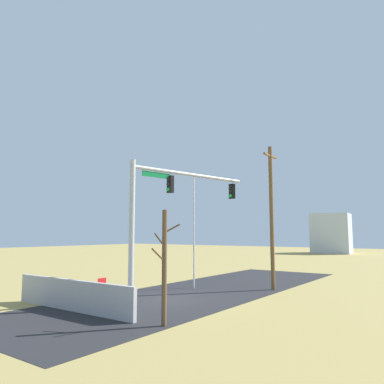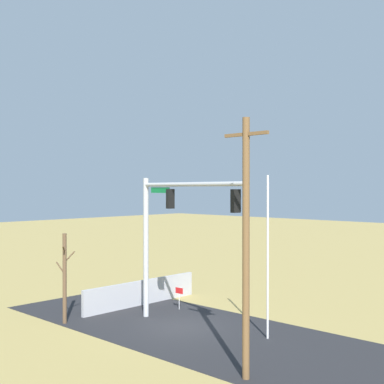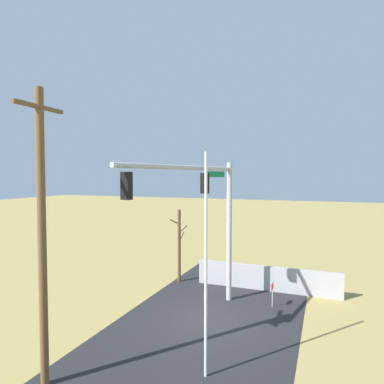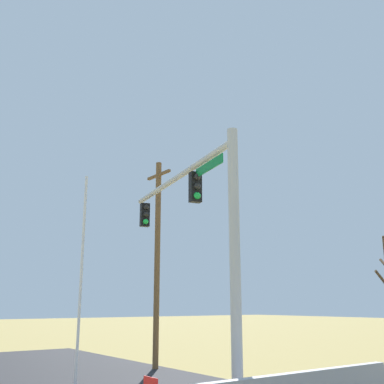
{
  "view_description": "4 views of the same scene",
  "coord_description": "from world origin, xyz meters",
  "px_view_note": "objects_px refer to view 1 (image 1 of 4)",
  "views": [
    {
      "loc": [
        16.06,
        13.12,
        3.58
      ],
      "look_at": [
        -1.62,
        0.46,
        6.04
      ],
      "focal_mm": 34.49,
      "sensor_mm": 36.0,
      "label": 1
    },
    {
      "loc": [
        -17.74,
        17.91,
        6.82
      ],
      "look_at": [
        -2.06,
        1.41,
        6.64
      ],
      "focal_mm": 48.14,
      "sensor_mm": 36.0,
      "label": 2
    },
    {
      "loc": [
        -14.52,
        -4.84,
        6.62
      ],
      "look_at": [
        -1.99,
        0.12,
        5.98
      ],
      "focal_mm": 31.65,
      "sensor_mm": 36.0,
      "label": 3
    },
    {
      "loc": [
        11.71,
        -7.98,
        2.75
      ],
      "look_at": [
        -1.39,
        1.55,
        6.64
      ],
      "focal_mm": 43.66,
      "sensor_mm": 36.0,
      "label": 4
    }
  ],
  "objects_px": {
    "utility_pole": "(272,214)",
    "open_sign": "(102,284)",
    "signal_mast": "(166,204)",
    "bare_tree": "(164,266)",
    "flagpole": "(194,232)",
    "distant_building": "(331,233)"
  },
  "relations": [
    {
      "from": "utility_pole",
      "to": "open_sign",
      "type": "xyz_separation_m",
      "value": [
        9.13,
        -5.77,
        -3.93
      ]
    },
    {
      "from": "signal_mast",
      "to": "bare_tree",
      "type": "bearing_deg",
      "value": 38.97
    },
    {
      "from": "flagpole",
      "to": "bare_tree",
      "type": "distance_m",
      "value": 10.26
    },
    {
      "from": "distant_building",
      "to": "open_sign",
      "type": "bearing_deg",
      "value": 177.29
    },
    {
      "from": "utility_pole",
      "to": "distant_building",
      "type": "xyz_separation_m",
      "value": [
        -47.62,
        -9.01,
        -1.23
      ]
    },
    {
      "from": "open_sign",
      "to": "distant_building",
      "type": "distance_m",
      "value": 56.9
    },
    {
      "from": "distant_building",
      "to": "flagpole",
      "type": "bearing_deg",
      "value": 179.08
    },
    {
      "from": "signal_mast",
      "to": "open_sign",
      "type": "height_order",
      "value": "signal_mast"
    },
    {
      "from": "utility_pole",
      "to": "bare_tree",
      "type": "relative_size",
      "value": 2.06
    },
    {
      "from": "open_sign",
      "to": "distant_building",
      "type": "xyz_separation_m",
      "value": [
        -56.74,
        -3.25,
        2.7
      ]
    },
    {
      "from": "flagpole",
      "to": "signal_mast",
      "type": "bearing_deg",
      "value": 18.22
    },
    {
      "from": "bare_tree",
      "to": "distant_building",
      "type": "relative_size",
      "value": 0.63
    },
    {
      "from": "flagpole",
      "to": "distant_building",
      "type": "height_order",
      "value": "flagpole"
    },
    {
      "from": "signal_mast",
      "to": "open_sign",
      "type": "xyz_separation_m",
      "value": [
        1.95,
        -2.78,
        -4.27
      ]
    },
    {
      "from": "flagpole",
      "to": "open_sign",
      "type": "bearing_deg",
      "value": -9.76
    },
    {
      "from": "bare_tree",
      "to": "open_sign",
      "type": "bearing_deg",
      "value": -109.09
    },
    {
      "from": "signal_mast",
      "to": "flagpole",
      "type": "xyz_separation_m",
      "value": [
        -4.88,
        -1.61,
        -1.48
      ]
    },
    {
      "from": "flagpole",
      "to": "open_sign",
      "type": "height_order",
      "value": "flagpole"
    },
    {
      "from": "signal_mast",
      "to": "utility_pole",
      "type": "bearing_deg",
      "value": 157.39
    },
    {
      "from": "open_sign",
      "to": "utility_pole",
      "type": "bearing_deg",
      "value": 147.7
    },
    {
      "from": "signal_mast",
      "to": "flagpole",
      "type": "bearing_deg",
      "value": -161.78
    },
    {
      "from": "flagpole",
      "to": "bare_tree",
      "type": "height_order",
      "value": "flagpole"
    }
  ]
}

